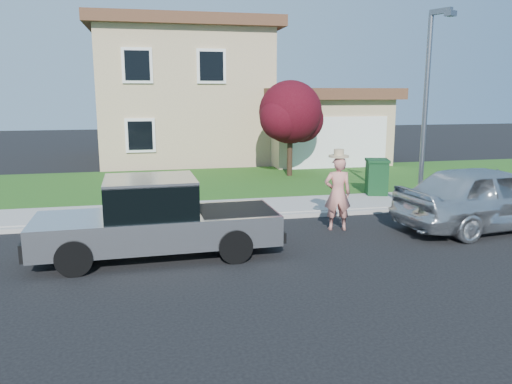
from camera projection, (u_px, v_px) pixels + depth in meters
ground at (241, 254)px, 10.81m from camera, size 80.00×80.00×0.00m
curb at (257, 217)px, 13.79m from camera, size 40.00×0.20×0.12m
sidewalk at (249, 208)px, 14.84m from camera, size 40.00×2.00×0.15m
lawn at (226, 183)px, 19.16m from camera, size 40.00×7.00×0.10m
house at (208, 98)px, 26.17m from camera, size 14.00×11.30×6.85m
pickup_truck at (157, 220)px, 10.57m from camera, size 5.25×2.03×1.71m
woman at (338, 192)px, 12.60m from camera, size 0.76×0.57×2.07m
sedan at (488, 197)px, 12.71m from camera, size 5.11×2.57×1.67m
ornamental_tree at (291, 115)px, 20.07m from camera, size 2.80×2.53×3.85m
trash_bin at (377, 176)px, 16.42m from camera, size 0.90×0.98×1.16m
street_lamp at (427, 104)px, 13.18m from camera, size 0.46×0.71×5.53m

